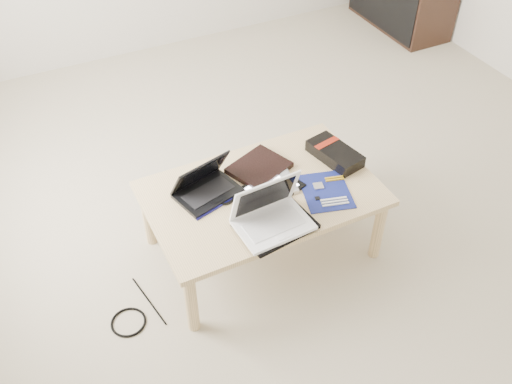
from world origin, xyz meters
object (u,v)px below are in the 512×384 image
coffee_table (262,199)px  gpu_box (335,154)px  netbook (206,187)px  white_laptop (271,215)px

coffee_table → gpu_box: (0.44, 0.06, 0.08)m
netbook → gpu_box: bearing=-4.0°
netbook → coffee_table: bearing=-23.6°
white_laptop → netbook: bearing=118.0°
coffee_table → netbook: 0.28m
white_laptop → gpu_box: (0.51, 0.28, -0.04)m
coffee_table → gpu_box: size_ratio=3.51×
netbook → gpu_box: size_ratio=1.07×
coffee_table → white_laptop: white_laptop is taller
coffee_table → netbook: size_ratio=3.29×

